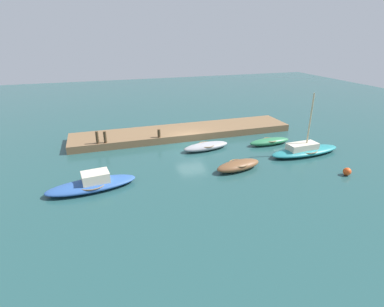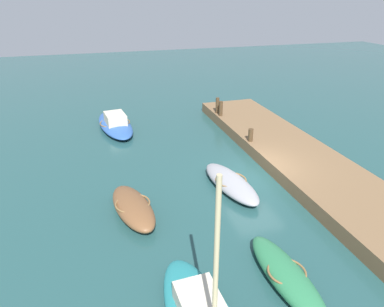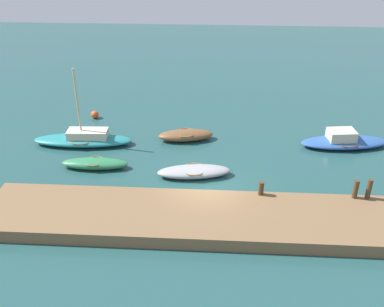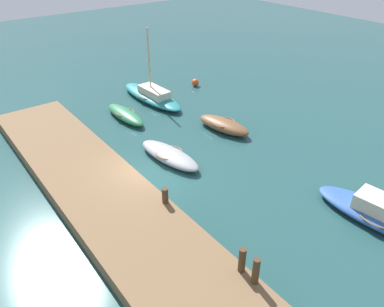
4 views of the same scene
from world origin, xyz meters
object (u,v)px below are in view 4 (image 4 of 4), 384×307
at_px(mooring_post_west, 165,196).
at_px(mooring_post_mid_east, 256,271).
at_px(rowboat_grey, 169,155).
at_px(marker_buoy, 195,82).
at_px(rowboat_green, 125,115).
at_px(motorboat_blue, 380,214).
at_px(rowboat_brown, 224,125).
at_px(mooring_post_mid_west, 242,260).
at_px(sailboat_teal, 152,95).

distance_m(mooring_post_west, mooring_post_mid_east, 5.30).
relative_size(rowboat_grey, marker_buoy, 7.71).
bearing_deg(rowboat_green, motorboat_blue, 12.29).
bearing_deg(mooring_post_west, marker_buoy, 137.42).
height_order(motorboat_blue, mooring_post_west, mooring_post_west).
relative_size(rowboat_brown, marker_buoy, 6.78).
xyz_separation_m(rowboat_green, marker_buoy, (-1.88, 7.19, -0.02)).
xyz_separation_m(rowboat_brown, mooring_post_mid_east, (9.66, -7.20, 0.82)).
distance_m(rowboat_brown, mooring_post_mid_west, 11.56).
xyz_separation_m(mooring_post_west, mooring_post_mid_west, (4.66, 0.00, 0.14)).
distance_m(rowboat_grey, motorboat_blue, 10.36).
height_order(rowboat_brown, mooring_post_mid_east, mooring_post_mid_east).
distance_m(sailboat_teal, rowboat_green, 3.33).
xyz_separation_m(rowboat_grey, mooring_post_mid_east, (8.84, -2.61, 0.87)).
height_order(sailboat_teal, rowboat_green, sailboat_teal).
xyz_separation_m(sailboat_teal, rowboat_green, (1.49, -2.97, -0.10)).
relative_size(motorboat_blue, mooring_post_mid_east, 5.50).
height_order(mooring_post_west, mooring_post_mid_east, mooring_post_mid_east).
distance_m(rowboat_brown, mooring_post_west, 8.44).
bearing_deg(sailboat_teal, rowboat_grey, -28.31).
relative_size(rowboat_green, mooring_post_mid_east, 3.74).
distance_m(rowboat_brown, rowboat_grey, 4.65).
height_order(rowboat_green, marker_buoy, rowboat_green).
distance_m(rowboat_brown, mooring_post_mid_east, 12.07).
xyz_separation_m(sailboat_teal, marker_buoy, (-0.38, 4.21, -0.12)).
bearing_deg(mooring_post_west, motorboat_blue, 49.72).
bearing_deg(mooring_post_mid_east, rowboat_grey, 163.53).
bearing_deg(mooring_post_mid_west, motorboat_blue, 80.05).
height_order(rowboat_brown, rowboat_green, rowboat_brown).
distance_m(rowboat_green, mooring_post_mid_east, 15.08).
height_order(rowboat_brown, motorboat_blue, motorboat_blue).
height_order(motorboat_blue, mooring_post_mid_east, mooring_post_mid_east).
relative_size(mooring_post_mid_west, marker_buoy, 1.78).
distance_m(rowboat_grey, mooring_post_mid_west, 8.65).
xyz_separation_m(rowboat_grey, rowboat_green, (-5.87, 0.57, -0.01)).
bearing_deg(motorboat_blue, mooring_post_mid_east, -101.52).
height_order(rowboat_green, mooring_post_west, mooring_post_west).
bearing_deg(rowboat_brown, marker_buoy, 145.05).
bearing_deg(mooring_post_mid_west, marker_buoy, 146.95).
distance_m(motorboat_blue, marker_buoy, 17.51).
distance_m(rowboat_grey, marker_buoy, 10.97).
bearing_deg(marker_buoy, mooring_post_mid_east, -32.03).
bearing_deg(mooring_post_mid_east, sailboat_teal, 159.18).
bearing_deg(rowboat_grey, mooring_post_mid_east, -24.29).
xyz_separation_m(sailboat_teal, rowboat_grey, (7.37, -3.55, -0.09)).
bearing_deg(rowboat_brown, mooring_post_west, -69.12).
distance_m(rowboat_grey, rowboat_green, 5.90).
height_order(rowboat_grey, mooring_post_west, mooring_post_west).
bearing_deg(marker_buoy, rowboat_green, -75.37).
xyz_separation_m(rowboat_grey, marker_buoy, (-7.75, 7.76, -0.03)).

